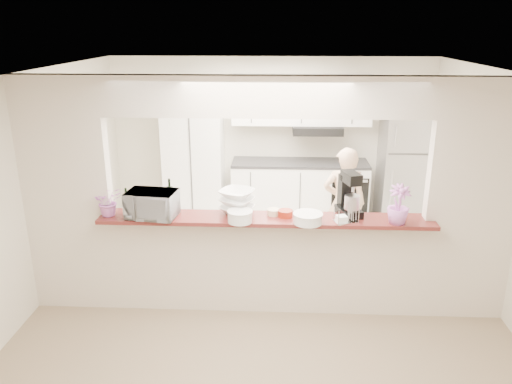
# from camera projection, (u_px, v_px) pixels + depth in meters

# --- Properties ---
(floor) EXTENTS (6.00, 6.00, 0.00)m
(floor) POSITION_uv_depth(u_px,v_px,m) (265.00, 308.00, 5.46)
(floor) COLOR gray
(floor) RESTS_ON ground
(tile_overlay) EXTENTS (5.00, 2.90, 0.01)m
(tile_overlay) POSITION_uv_depth(u_px,v_px,m) (269.00, 248.00, 6.93)
(tile_overlay) COLOR silver
(tile_overlay) RESTS_ON floor
(partition) EXTENTS (5.00, 0.15, 2.50)m
(partition) POSITION_uv_depth(u_px,v_px,m) (266.00, 179.00, 4.99)
(partition) COLOR beige
(partition) RESTS_ON floor
(bar_counter) EXTENTS (3.40, 0.38, 1.09)m
(bar_counter) POSITION_uv_depth(u_px,v_px,m) (265.00, 261.00, 5.28)
(bar_counter) COLOR beige
(bar_counter) RESTS_ON floor
(kitchen_cabinets) EXTENTS (3.15, 0.62, 2.25)m
(kitchen_cabinets) POSITION_uv_depth(u_px,v_px,m) (259.00, 159.00, 7.74)
(kitchen_cabinets) COLOR white
(kitchen_cabinets) RESTS_ON floor
(refrigerator) EXTENTS (0.75, 0.70, 1.70)m
(refrigerator) POSITION_uv_depth(u_px,v_px,m) (405.00, 170.00, 7.61)
(refrigerator) COLOR #AAAAAF
(refrigerator) RESTS_ON floor
(flower_left) EXTENTS (0.34, 0.32, 0.30)m
(flower_left) POSITION_uv_depth(u_px,v_px,m) (109.00, 201.00, 5.07)
(flower_left) COLOR pink
(flower_left) RESTS_ON bar_counter
(wine_bottle_a) EXTENTS (0.06, 0.06, 0.31)m
(wine_bottle_a) POSITION_uv_depth(u_px,v_px,m) (127.00, 206.00, 5.03)
(wine_bottle_a) COLOR black
(wine_bottle_a) RESTS_ON bar_counter
(wine_bottle_b) EXTENTS (0.07, 0.07, 0.36)m
(wine_bottle_b) POSITION_uv_depth(u_px,v_px,m) (170.00, 199.00, 5.19)
(wine_bottle_b) COLOR black
(wine_bottle_b) RESTS_ON bar_counter
(toaster_oven) EXTENTS (0.53, 0.39, 0.27)m
(toaster_oven) POSITION_uv_depth(u_px,v_px,m) (152.00, 204.00, 5.03)
(toaster_oven) COLOR #AEADB2
(toaster_oven) RESTS_ON bar_counter
(serving_bowls) EXTENTS (0.45, 0.45, 0.25)m
(serving_bowls) POSITION_uv_depth(u_px,v_px,m) (237.00, 202.00, 5.14)
(serving_bowls) COLOR white
(serving_bowls) RESTS_ON bar_counter
(plate_stack_a) EXTENTS (0.25, 0.25, 0.12)m
(plate_stack_a) POSITION_uv_depth(u_px,v_px,m) (240.00, 216.00, 4.93)
(plate_stack_a) COLOR white
(plate_stack_a) RESTS_ON bar_counter
(plate_stack_b) EXTENTS (0.29, 0.29, 0.10)m
(plate_stack_b) POSITION_uv_depth(u_px,v_px,m) (308.00, 218.00, 4.90)
(plate_stack_b) COLOR white
(plate_stack_b) RESTS_ON bar_counter
(red_bowl) EXTENTS (0.15, 0.15, 0.07)m
(red_bowl) POSITION_uv_depth(u_px,v_px,m) (285.00, 214.00, 5.07)
(red_bowl) COLOR maroon
(red_bowl) RESTS_ON bar_counter
(tan_bowl) EXTENTS (0.13, 0.13, 0.06)m
(tan_bowl) POSITION_uv_depth(u_px,v_px,m) (274.00, 212.00, 5.12)
(tan_bowl) COLOR #CCB990
(tan_bowl) RESTS_ON bar_counter
(utensil_caddy) EXTENTS (0.26, 0.20, 0.22)m
(utensil_caddy) POSITION_uv_depth(u_px,v_px,m) (346.00, 214.00, 4.91)
(utensil_caddy) COLOR silver
(utensil_caddy) RESTS_ON bar_counter
(stand_mixer) EXTENTS (0.28, 0.35, 0.46)m
(stand_mixer) POSITION_uv_depth(u_px,v_px,m) (349.00, 196.00, 5.07)
(stand_mixer) COLOR black
(stand_mixer) RESTS_ON bar_counter
(flower_right) EXTENTS (0.25, 0.25, 0.39)m
(flower_right) POSITION_uv_depth(u_px,v_px,m) (399.00, 205.00, 4.85)
(flower_right) COLOR #CB71D3
(flower_right) RESTS_ON bar_counter
(person) EXTENTS (0.56, 0.38, 1.50)m
(person) POSITION_uv_depth(u_px,v_px,m) (344.00, 205.00, 6.42)
(person) COLOR #DBB08E
(person) RESTS_ON floor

